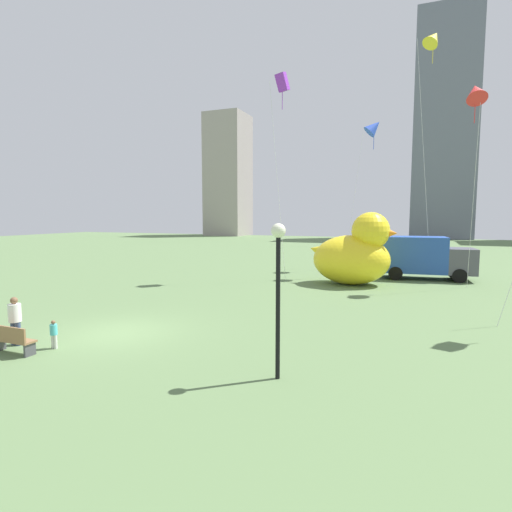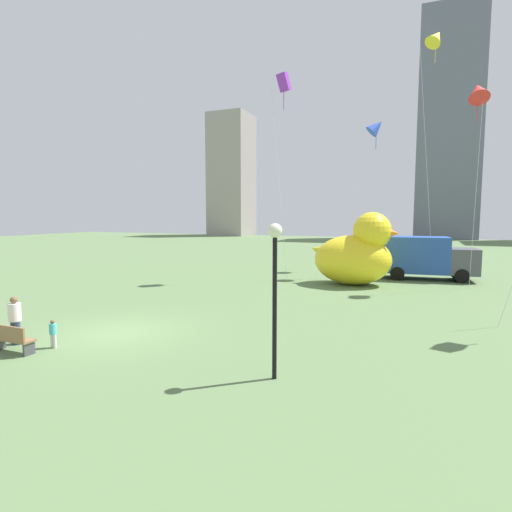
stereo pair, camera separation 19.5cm
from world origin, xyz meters
TOP-DOWN VIEW (x-y plane):
  - ground_plane at (0.00, 0.00)m, footprint 140.00×140.00m
  - park_bench at (-1.52, -3.00)m, footprint 1.49×0.46m
  - person_adult at (-2.20, -2.33)m, footprint 0.39×0.39m
  - person_child at (-0.74, -2.13)m, footprint 0.23×0.23m
  - giant_inflatable_duck at (6.45, 13.82)m, footprint 5.40×3.47m
  - lamppost at (6.72, -1.76)m, footprint 0.37×0.37m
  - box_truck at (10.33, 17.74)m, footprint 6.36×2.81m
  - city_skyline at (15.83, 71.46)m, footprint 75.29×13.77m
  - kite_blue at (6.62, 21.68)m, footprint 2.77×2.94m
  - kite_yellow at (10.57, 20.77)m, footprint 1.99×2.02m
  - kite_red at (12.77, 14.81)m, footprint 1.30×1.67m
  - kite_purple at (1.63, 14.08)m, footprint 1.23×1.16m

SIDE VIEW (x-z plane):
  - ground_plane at x=0.00m, z-range 0.00..0.00m
  - park_bench at x=-1.52m, z-range 0.02..0.92m
  - person_child at x=-0.74m, z-range 0.05..0.97m
  - person_adult at x=-2.20m, z-range 0.08..1.69m
  - box_truck at x=10.33m, z-range 0.02..2.87m
  - giant_inflatable_duck at x=6.45m, z-range -0.33..4.14m
  - lamppost at x=6.72m, z-range 0.83..4.90m
  - kite_blue at x=6.62m, z-range 5.12..16.97m
  - kite_red at x=12.77m, z-range 5.17..17.08m
  - kite_purple at x=1.63m, z-range 5.97..19.38m
  - kite_yellow at x=10.57m, z-range 7.90..25.33m
  - city_skyline at x=15.83m, z-range -3.00..37.71m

